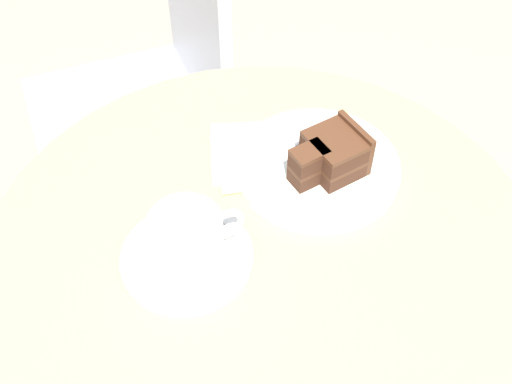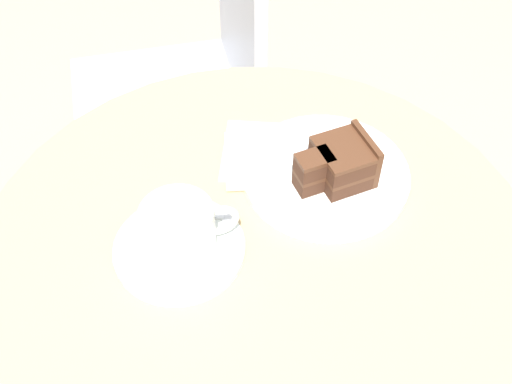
{
  "view_description": "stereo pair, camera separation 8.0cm",
  "coord_description": "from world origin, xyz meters",
  "px_view_note": "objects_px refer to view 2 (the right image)",
  "views": [
    {
      "loc": [
        -0.21,
        -0.42,
        1.35
      ],
      "look_at": [
        0.01,
        0.05,
        0.75
      ],
      "focal_mm": 45.0,
      "sensor_mm": 36.0,
      "label": 1
    },
    {
      "loc": [
        -0.14,
        -0.45,
        1.35
      ],
      "look_at": [
        0.01,
        0.05,
        0.75
      ],
      "focal_mm": 45.0,
      "sensor_mm": 36.0,
      "label": 2
    }
  ],
  "objects_px": {
    "teaspoon": "(209,215)",
    "cake_slice": "(339,163)",
    "cake_plate": "(326,174)",
    "fork": "(333,142)",
    "cafe_chair": "(199,72)",
    "saucer": "(179,249)",
    "coffee_cup": "(180,229)",
    "napkin": "(266,155)"
  },
  "relations": [
    {
      "from": "cake_plate",
      "to": "cafe_chair",
      "type": "bearing_deg",
      "value": 96.68
    },
    {
      "from": "teaspoon",
      "to": "fork",
      "type": "bearing_deg",
      "value": 48.87
    },
    {
      "from": "cake_plate",
      "to": "cafe_chair",
      "type": "distance_m",
      "value": 0.58
    },
    {
      "from": "cake_slice",
      "to": "coffee_cup",
      "type": "bearing_deg",
      "value": -167.58
    },
    {
      "from": "teaspoon",
      "to": "coffee_cup",
      "type": "bearing_deg",
      "value": -110.19
    },
    {
      "from": "saucer",
      "to": "cafe_chair",
      "type": "distance_m",
      "value": 0.65
    },
    {
      "from": "cake_slice",
      "to": "cafe_chair",
      "type": "xyz_separation_m",
      "value": [
        -0.07,
        0.55,
        -0.25
      ]
    },
    {
      "from": "cake_slice",
      "to": "fork",
      "type": "relative_size",
      "value": 0.81
    },
    {
      "from": "saucer",
      "to": "fork",
      "type": "bearing_deg",
      "value": 24.02
    },
    {
      "from": "fork",
      "to": "cake_slice",
      "type": "bearing_deg",
      "value": -109.74
    },
    {
      "from": "saucer",
      "to": "fork",
      "type": "relative_size",
      "value": 1.24
    },
    {
      "from": "coffee_cup",
      "to": "cake_slice",
      "type": "xyz_separation_m",
      "value": [
        0.22,
        0.05,
        -0.0
      ]
    },
    {
      "from": "fork",
      "to": "napkin",
      "type": "distance_m",
      "value": 0.1
    },
    {
      "from": "saucer",
      "to": "coffee_cup",
      "type": "height_order",
      "value": "coffee_cup"
    },
    {
      "from": "cake_plate",
      "to": "fork",
      "type": "xyz_separation_m",
      "value": [
        0.03,
        0.05,
        0.01
      ]
    },
    {
      "from": "teaspoon",
      "to": "cafe_chair",
      "type": "xyz_separation_m",
      "value": [
        0.11,
        0.56,
        -0.22
      ]
    },
    {
      "from": "teaspoon",
      "to": "saucer",
      "type": "bearing_deg",
      "value": -114.04
    },
    {
      "from": "coffee_cup",
      "to": "cake_slice",
      "type": "distance_m",
      "value": 0.23
    },
    {
      "from": "saucer",
      "to": "fork",
      "type": "distance_m",
      "value": 0.27
    },
    {
      "from": "cake_plate",
      "to": "coffee_cup",
      "type": "bearing_deg",
      "value": -163.12
    },
    {
      "from": "cake_slice",
      "to": "cafe_chair",
      "type": "distance_m",
      "value": 0.61
    },
    {
      "from": "cake_plate",
      "to": "cake_slice",
      "type": "distance_m",
      "value": 0.04
    },
    {
      "from": "teaspoon",
      "to": "cake_slice",
      "type": "xyz_separation_m",
      "value": [
        0.18,
        0.01,
        0.03
      ]
    },
    {
      "from": "cafe_chair",
      "to": "coffee_cup",
      "type": "bearing_deg",
      "value": -9.98
    },
    {
      "from": "napkin",
      "to": "cafe_chair",
      "type": "xyz_separation_m",
      "value": [
        0.0,
        0.47,
        -0.21
      ]
    },
    {
      "from": "cake_plate",
      "to": "cake_slice",
      "type": "height_order",
      "value": "cake_slice"
    },
    {
      "from": "cake_slice",
      "to": "napkin",
      "type": "distance_m",
      "value": 0.11
    },
    {
      "from": "cake_slice",
      "to": "napkin",
      "type": "xyz_separation_m",
      "value": [
        -0.08,
        0.08,
        -0.04
      ]
    },
    {
      "from": "cake_plate",
      "to": "cake_slice",
      "type": "bearing_deg",
      "value": -55.6
    },
    {
      "from": "teaspoon",
      "to": "fork",
      "type": "xyz_separation_m",
      "value": [
        0.2,
        0.07,
        0.0
      ]
    },
    {
      "from": "coffee_cup",
      "to": "cafe_chair",
      "type": "relative_size",
      "value": 0.14
    },
    {
      "from": "saucer",
      "to": "teaspoon",
      "type": "xyz_separation_m",
      "value": [
        0.05,
        0.04,
        0.01
      ]
    },
    {
      "from": "saucer",
      "to": "napkin",
      "type": "distance_m",
      "value": 0.2
    },
    {
      "from": "saucer",
      "to": "cake_plate",
      "type": "height_order",
      "value": "cake_plate"
    },
    {
      "from": "teaspoon",
      "to": "cake_slice",
      "type": "bearing_deg",
      "value": 32.24
    },
    {
      "from": "coffee_cup",
      "to": "teaspoon",
      "type": "height_order",
      "value": "coffee_cup"
    },
    {
      "from": "fork",
      "to": "napkin",
      "type": "relative_size",
      "value": 0.81
    },
    {
      "from": "coffee_cup",
      "to": "cake_slice",
      "type": "relative_size",
      "value": 1.12
    },
    {
      "from": "fork",
      "to": "cake_plate",
      "type": "bearing_deg",
      "value": -125.01
    },
    {
      "from": "fork",
      "to": "cafe_chair",
      "type": "xyz_separation_m",
      "value": [
        -0.09,
        0.49,
        -0.22
      ]
    },
    {
      "from": "teaspoon",
      "to": "cake_plate",
      "type": "height_order",
      "value": "teaspoon"
    },
    {
      "from": "cake_slice",
      "to": "cafe_chair",
      "type": "relative_size",
      "value": 0.13
    }
  ]
}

